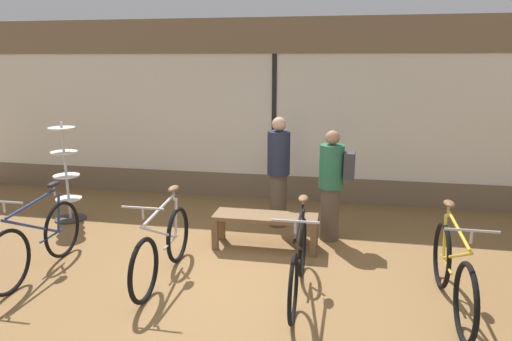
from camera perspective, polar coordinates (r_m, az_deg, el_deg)
ground_plane at (r=5.46m, az=-3.11°, el=-13.60°), size 24.00×24.00×0.00m
shop_back_wall at (r=8.13m, az=2.31°, el=7.60°), size 12.00×0.08×3.20m
bicycle_far_left at (r=6.07m, az=-25.62°, el=-7.95°), size 0.46×1.74×1.05m
bicycle_left at (r=5.46m, az=-11.58°, el=-9.42°), size 0.46×1.72×1.03m
bicycle_right at (r=5.01m, az=5.35°, el=-11.26°), size 0.46×1.71×1.03m
bicycle_far_right at (r=5.13m, az=23.35°, el=-11.64°), size 0.46×1.80×1.05m
accessory_rack at (r=7.77m, az=-22.57°, el=-1.12°), size 0.48×0.48×1.58m
display_bench at (r=6.19m, az=1.20°, el=-6.33°), size 1.40×0.44×0.47m
customer_near_rack at (r=6.42m, az=9.52°, el=-1.47°), size 0.50×0.36×1.57m
customer_by_window at (r=6.87m, az=2.84°, el=0.07°), size 0.40×0.40×1.68m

